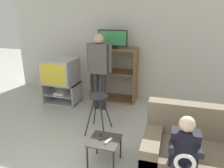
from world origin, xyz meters
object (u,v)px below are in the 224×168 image
(television_main, at_px, (60,71))
(remote_control_white, at_px, (108,141))
(remote_control_black, at_px, (101,137))
(person_standing_adult, at_px, (99,65))
(tv_stand, at_px, (62,92))
(folding_stool, at_px, (98,103))
(snack_table, at_px, (104,143))
(couch, at_px, (205,156))
(media_shelf, at_px, (114,74))
(television_flat, at_px, (113,40))
(person_seated_child, at_px, (184,155))

(television_main, relative_size, remote_control_white, 4.76)
(remote_control_black, xyz_separation_m, person_standing_adult, (-0.60, 1.64, 0.58))
(tv_stand, bearing_deg, folding_stool, -38.69)
(remote_control_white, bearing_deg, remote_control_black, 174.92)
(television_main, relative_size, snack_table, 1.67)
(tv_stand, distance_m, television_main, 0.51)
(couch, bearing_deg, remote_control_white, -171.67)
(media_shelf, height_order, couch, media_shelf)
(folding_stool, distance_m, couch, 1.79)
(tv_stand, relative_size, couch, 0.50)
(tv_stand, distance_m, television_flat, 1.67)
(television_main, distance_m, person_standing_adult, 1.02)
(snack_table, xyz_separation_m, remote_control_white, (0.06, -0.02, 0.06))
(folding_stool, distance_m, person_seated_child, 1.77)
(snack_table, bearing_deg, person_standing_adult, 111.54)
(snack_table, xyz_separation_m, person_standing_adult, (-0.67, 1.69, 0.64))
(media_shelf, xyz_separation_m, remote_control_white, (0.59, -2.33, -0.24))
(television_flat, relative_size, remote_control_black, 4.67)
(television_flat, bearing_deg, snack_table, -76.28)
(media_shelf, relative_size, person_standing_adult, 0.77)
(media_shelf, height_order, folding_stool, media_shelf)
(television_main, relative_size, person_standing_adult, 0.43)
(folding_stool, bearing_deg, snack_table, -64.84)
(person_standing_adult, bearing_deg, remote_control_white, -66.84)
(remote_control_black, xyz_separation_m, person_seated_child, (1.07, -0.37, 0.20))
(folding_stool, distance_m, remote_control_white, 0.93)
(person_standing_adult, bearing_deg, folding_stool, -71.80)
(remote_control_white, bearing_deg, couch, 28.20)
(television_main, relative_size, folding_stool, 0.99)
(media_shelf, bearing_deg, television_main, -156.27)
(media_shelf, xyz_separation_m, person_seated_child, (1.52, -2.64, -0.04))
(media_shelf, height_order, person_standing_adult, person_standing_adult)
(folding_stool, bearing_deg, television_main, 141.20)
(remote_control_black, height_order, person_standing_adult, person_standing_adult)
(remote_control_black, relative_size, remote_control_white, 1.00)
(remote_control_white, bearing_deg, person_seated_child, 1.39)
(television_main, relative_size, remote_control_black, 4.76)
(snack_table, bearing_deg, tv_stand, 132.19)
(snack_table, height_order, person_seated_child, person_seated_child)
(media_shelf, distance_m, television_flat, 0.79)
(person_standing_adult, bearing_deg, snack_table, -68.46)
(tv_stand, distance_m, snack_table, 2.43)
(couch, height_order, person_seated_child, person_seated_child)
(media_shelf, height_order, remote_control_white, media_shelf)
(media_shelf, bearing_deg, remote_control_black, -78.65)
(media_shelf, bearing_deg, television_flat, -157.31)
(television_main, distance_m, snack_table, 2.49)
(television_main, distance_m, media_shelf, 1.23)
(television_flat, distance_m, remote_control_black, 2.52)
(remote_control_black, distance_m, remote_control_white, 0.15)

